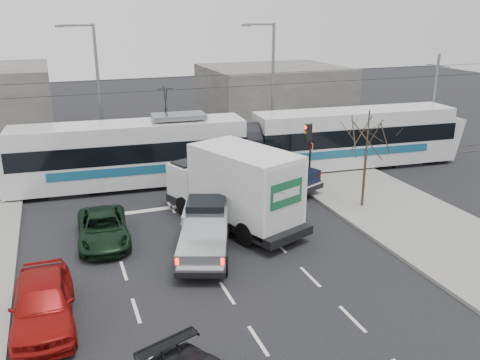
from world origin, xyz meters
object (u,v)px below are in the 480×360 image
object	(u,v)px
street_lamp_near	(270,82)
box_truck	(235,187)
traffic_signal	(309,141)
silver_pickup	(205,229)
red_car	(43,302)
street_lamp_far	(96,86)
tram	(248,145)
bare_tree	(367,137)
navy_pickup	(268,167)
green_car	(103,228)

from	to	relation	value
street_lamp_near	box_truck	bearing A→B (deg)	-120.46
traffic_signal	street_lamp_near	world-z (taller)	street_lamp_near
traffic_signal	silver_pickup	size ratio (longest dim) A/B	0.61
street_lamp_near	red_car	distance (m)	23.03
street_lamp_far	silver_pickup	distance (m)	16.18
tram	street_lamp_near	bearing A→B (deg)	57.08
bare_tree	tram	size ratio (longest dim) A/B	0.18
traffic_signal	red_car	bearing A→B (deg)	-147.29
street_lamp_near	navy_pickup	bearing A→B (deg)	-113.94
street_lamp_far	green_car	world-z (taller)	street_lamp_far
green_car	silver_pickup	bearing A→B (deg)	-28.00
bare_tree	traffic_signal	xyz separation A→B (m)	(-1.13, 4.00, -1.05)
street_lamp_near	red_car	xyz separation A→B (m)	(-15.22, -16.74, -4.29)
bare_tree	street_lamp_far	world-z (taller)	street_lamp_far
bare_tree	tram	xyz separation A→B (m)	(-3.58, 7.14, -1.81)
street_lamp_far	tram	distance (m)	10.84
traffic_signal	box_truck	bearing A→B (deg)	-147.01
box_truck	navy_pickup	distance (m)	5.91
silver_pickup	box_truck	xyz separation A→B (m)	(2.13, 2.16, 0.89)
bare_tree	box_truck	size ratio (longest dim) A/B	0.62
tram	navy_pickup	world-z (taller)	tram
red_car	box_truck	bearing A→B (deg)	33.50
box_truck	street_lamp_near	bearing A→B (deg)	38.58
box_truck	navy_pickup	xyz separation A→B (m)	(3.66, 4.59, -0.71)
tram	silver_pickup	bearing A→B (deg)	-116.91
tram	red_car	bearing A→B (deg)	-129.78
street_lamp_far	navy_pickup	xyz separation A→B (m)	(8.54, -8.66, -3.92)
silver_pickup	bare_tree	bearing A→B (deg)	32.52
street_lamp_near	green_car	distance (m)	17.42
traffic_signal	tram	xyz separation A→B (m)	(-2.46, 3.14, -0.76)
red_car	tram	bearing A→B (deg)	47.04
bare_tree	green_car	xyz separation A→B (m)	(-13.03, 0.50, -3.15)
green_car	tram	bearing A→B (deg)	38.19
traffic_signal	green_car	bearing A→B (deg)	-163.62
navy_pickup	green_car	bearing A→B (deg)	179.61
traffic_signal	red_car	xyz separation A→B (m)	(-14.38, -9.24, -1.92)
street_lamp_far	silver_pickup	xyz separation A→B (m)	(2.75, -15.41, -4.10)
bare_tree	red_car	xyz separation A→B (m)	(-15.51, -5.24, -2.97)
street_lamp_near	box_truck	xyz separation A→B (m)	(-6.62, -11.25, -3.21)
box_truck	street_lamp_far	bearing A→B (deg)	89.27
street_lamp_far	tram	xyz separation A→B (m)	(8.20, -6.36, -3.13)
street_lamp_far	red_car	size ratio (longest dim) A/B	1.87
bare_tree	green_car	world-z (taller)	bare_tree
street_lamp_far	box_truck	size ratio (longest dim) A/B	1.11
traffic_signal	silver_pickup	xyz separation A→B (m)	(-7.90, -5.91, -1.73)
silver_pickup	red_car	world-z (taller)	silver_pickup
bare_tree	street_lamp_near	bearing A→B (deg)	91.42
box_truck	silver_pickup	bearing A→B (deg)	-155.56
bare_tree	tram	bearing A→B (deg)	116.67
street_lamp_near	silver_pickup	bearing A→B (deg)	-123.12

